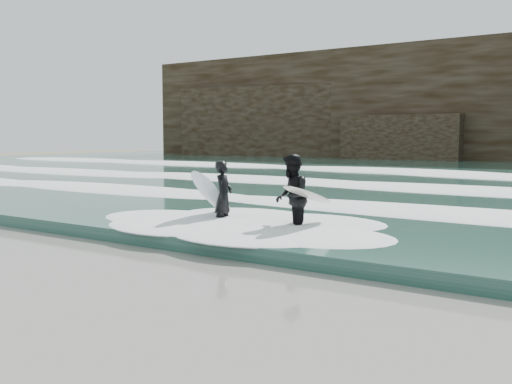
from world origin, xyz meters
The scene contains 7 objects.
ground centered at (0.00, 0.00, 0.00)m, with size 120.00×120.00×0.00m, color olive.
sea centered at (0.00, 29.00, 0.15)m, with size 90.00×52.00×0.30m, color #234B40.
foam_near centered at (0.00, 9.00, 0.40)m, with size 60.00×3.20×0.20m, color white.
foam_mid centered at (0.00, 16.00, 0.42)m, with size 60.00×4.00×0.24m, color white.
foam_far centered at (0.00, 25.00, 0.45)m, with size 60.00×4.80×0.30m, color white.
surfer_left centered at (-0.03, 5.57, 0.86)m, with size 1.17×1.99×1.70m.
surfer_right centered at (2.03, 5.48, 0.95)m, with size 1.24×1.94×1.89m.
Camera 1 is at (8.22, -5.35, 2.29)m, focal length 40.00 mm.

